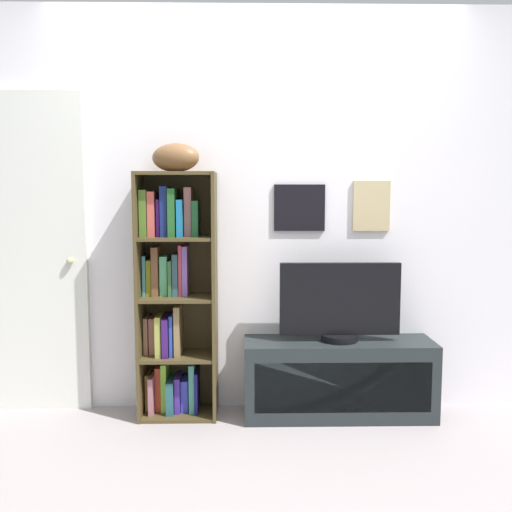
{
  "coord_description": "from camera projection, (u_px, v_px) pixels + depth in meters",
  "views": [
    {
      "loc": [
        -0.07,
        -2.45,
        1.35
      ],
      "look_at": [
        -0.01,
        0.85,
        0.99
      ],
      "focal_mm": 40.24,
      "sensor_mm": 36.0,
      "label": 1
    }
  ],
  "objects": [
    {
      "name": "door",
      "position": [
        23.0,
        254.0,
        3.52
      ],
      "size": [
        0.78,
        0.09,
        1.96
      ],
      "color": "silver",
      "rests_on": "ground"
    },
    {
      "name": "football",
      "position": [
        176.0,
        158.0,
        3.35
      ],
      "size": [
        0.32,
        0.24,
        0.17
      ],
      "primitive_type": "ellipsoid",
      "rotation": [
        0.0,
        0.0,
        -0.29
      ],
      "color": "brown",
      "rests_on": "bookshelf"
    },
    {
      "name": "television",
      "position": [
        340.0,
        303.0,
        3.43
      ],
      "size": [
        0.72,
        0.22,
        0.47
      ],
      "color": "black",
      "rests_on": "tv_stand"
    },
    {
      "name": "back_wall",
      "position": [
        256.0,
        212.0,
        3.57
      ],
      "size": [
        4.8,
        0.08,
        2.48
      ],
      "color": "silver",
      "rests_on": "ground"
    },
    {
      "name": "bookshelf",
      "position": [
        173.0,
        296.0,
        3.47
      ],
      "size": [
        0.47,
        0.3,
        1.48
      ],
      "color": "#46391F",
      "rests_on": "ground"
    },
    {
      "name": "ground",
      "position": [
        261.0,
        499.0,
        2.58
      ],
      "size": [
        5.2,
        5.2,
        0.04
      ],
      "primitive_type": "cube",
      "color": "#9A8F91"
    },
    {
      "name": "tv_stand",
      "position": [
        339.0,
        378.0,
        3.48
      ],
      "size": [
        1.14,
        0.35,
        0.47
      ],
      "color": "#202628",
      "rests_on": "ground"
    }
  ]
}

